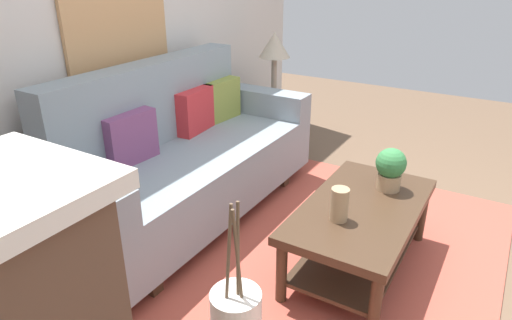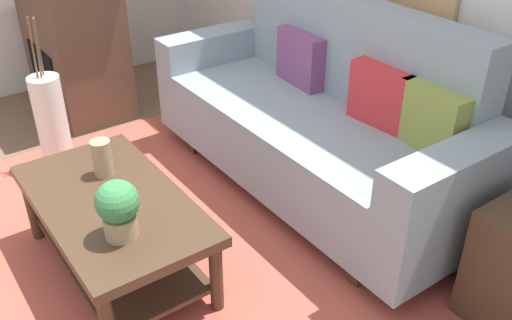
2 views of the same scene
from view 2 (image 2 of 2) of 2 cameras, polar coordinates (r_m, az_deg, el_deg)
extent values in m
plane|color=brown|center=(2.92, -18.34, -11.87)|extent=(8.81, 8.81, 0.00)
cube|color=#B24C3D|center=(3.03, -9.43, -8.45)|extent=(2.72, 2.07, 0.01)
cube|color=gray|center=(3.28, 5.44, 1.89)|extent=(1.73, 0.84, 0.40)
cube|color=gray|center=(3.28, 10.20, 10.80)|extent=(1.73, 0.20, 0.56)
cube|color=gray|center=(3.94, -3.68, 8.76)|extent=(0.20, 0.84, 0.60)
cube|color=gray|center=(2.69, 18.93, -4.53)|extent=(0.20, 0.84, 0.60)
cube|color=#422D1E|center=(3.94, -1.94, 3.02)|extent=(0.08, 0.74, 0.12)
cube|color=#422D1E|center=(2.99, 14.76, -8.39)|extent=(0.08, 0.74, 0.12)
cube|color=#7A4270|center=(3.46, 4.60, 10.16)|extent=(0.37, 0.15, 0.32)
cube|color=red|center=(3.03, 12.56, 6.34)|extent=(0.37, 0.15, 0.32)
cube|color=olive|center=(2.85, 17.33, 3.95)|extent=(0.37, 0.15, 0.32)
cube|color=#422D1E|center=(2.68, -14.35, -4.25)|extent=(1.10, 0.60, 0.05)
cube|color=#422D1E|center=(2.85, -13.60, -8.93)|extent=(0.98, 0.50, 0.02)
cylinder|color=#422D1E|center=(3.15, -21.51, -4.58)|extent=(0.06, 0.06, 0.38)
cylinder|color=#422D1E|center=(3.25, -13.21, -1.78)|extent=(0.06, 0.06, 0.38)
cylinder|color=#422D1E|center=(2.54, -4.02, -11.66)|extent=(0.06, 0.06, 0.38)
cylinder|color=tan|center=(2.81, -15.21, 0.19)|extent=(0.10, 0.10, 0.18)
cylinder|color=tan|center=(2.41, -13.43, -6.45)|extent=(0.14, 0.14, 0.10)
sphere|color=#368044|center=(2.34, -13.79, -4.08)|extent=(0.18, 0.18, 0.18)
cube|color=brown|center=(4.41, -17.92, 11.64)|extent=(0.90, 0.50, 1.10)
cube|color=black|center=(4.43, -20.48, 7.78)|extent=(0.52, 0.02, 0.44)
cylinder|color=white|center=(3.72, -19.84, 3.53)|extent=(0.19, 0.19, 0.61)
cylinder|color=brown|center=(3.52, -21.14, 10.38)|extent=(0.04, 0.03, 0.36)
cylinder|color=brown|center=(3.55, -21.02, 10.58)|extent=(0.05, 0.01, 0.36)
cylinder|color=brown|center=(3.55, -21.55, 10.43)|extent=(0.03, 0.03, 0.36)
camera|label=1|loc=(4.32, -37.89, 22.40)|focal=31.50mm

